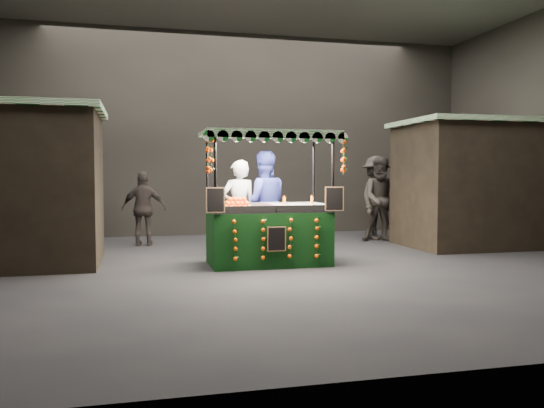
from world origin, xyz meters
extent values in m
plane|color=black|center=(0.00, 0.00, 0.00)|extent=(12.00, 12.00, 0.00)
cube|color=black|center=(0.00, 5.00, 2.50)|extent=(12.00, 0.10, 5.00)
cube|color=black|center=(0.00, -5.00, 2.50)|extent=(12.00, 0.10, 5.00)
cube|color=black|center=(-4.40, 1.00, 1.25)|extent=(2.80, 2.00, 2.50)
cube|color=#135A1B|center=(-4.40, 1.00, 2.55)|extent=(3.00, 2.20, 0.10)
cube|color=black|center=(4.40, 1.50, 1.25)|extent=(2.80, 2.00, 2.50)
cube|color=#135A1B|center=(4.40, 1.50, 2.55)|extent=(3.00, 2.20, 0.10)
cube|color=black|center=(-0.28, 0.21, 0.44)|extent=(1.94, 1.06, 0.88)
cube|color=silver|center=(-0.28, 0.21, 0.90)|extent=(1.94, 1.06, 0.04)
cylinder|color=black|center=(-1.23, -0.29, 1.06)|extent=(0.04, 0.04, 2.12)
cylinder|color=black|center=(0.66, -0.29, 1.06)|extent=(0.04, 0.04, 2.12)
cylinder|color=black|center=(-1.23, 0.71, 1.06)|extent=(0.04, 0.04, 2.12)
cylinder|color=black|center=(0.66, 0.71, 1.06)|extent=(0.04, 0.04, 2.12)
cube|color=#135A1B|center=(-0.28, 0.21, 2.15)|extent=(2.16, 1.28, 0.07)
cube|color=white|center=(0.25, 0.21, 0.95)|extent=(0.86, 0.95, 0.07)
cube|color=black|center=(-1.23, -0.34, 1.10)|extent=(0.30, 0.08, 0.39)
cube|color=black|center=(0.67, -0.34, 1.10)|extent=(0.30, 0.08, 0.39)
cube|color=black|center=(-0.28, -0.35, 0.49)|extent=(0.30, 0.02, 0.39)
imported|color=gray|center=(-0.61, 1.11, 0.87)|extent=(0.69, 0.50, 1.75)
imported|color=navy|center=(-0.12, 1.30, 0.96)|extent=(0.97, 0.77, 1.92)
imported|color=#2A2722|center=(-3.65, 3.22, 0.79)|extent=(0.60, 0.42, 1.58)
imported|color=#2D2825|center=(2.92, 2.70, 0.95)|extent=(1.09, 0.96, 1.89)
imported|color=#2E2725|center=(-2.26, 3.19, 0.78)|extent=(0.96, 0.51, 1.56)
imported|color=#292521|center=(2.98, 3.14, 0.96)|extent=(1.37, 1.39, 1.92)
imported|color=black|center=(-4.29, 3.07, 0.91)|extent=(1.05, 1.02, 1.81)
imported|color=#2D2624|center=(4.00, 3.62, 0.89)|extent=(1.10, 1.73, 1.79)
camera|label=1|loc=(-2.36, -8.64, 1.48)|focal=36.40mm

